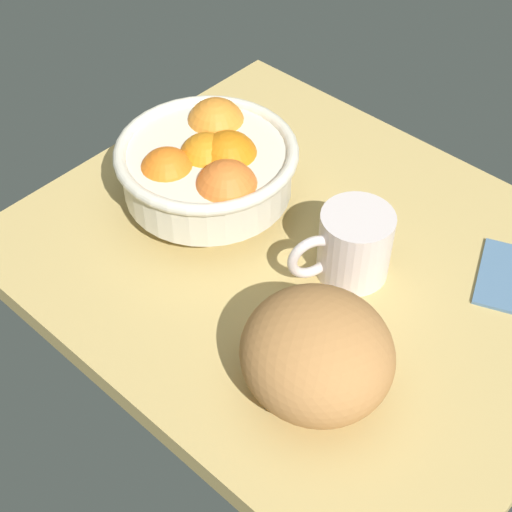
% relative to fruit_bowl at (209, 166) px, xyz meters
% --- Properties ---
extents(ground_plane, '(0.70, 0.58, 0.03)m').
position_rel_fruit_bowl_xyz_m(ground_plane, '(0.15, 0.02, -0.08)').
color(ground_plane, tan).
extents(fruit_bowl, '(0.23, 0.23, 0.12)m').
position_rel_fruit_bowl_xyz_m(fruit_bowl, '(0.00, 0.00, 0.00)').
color(fruit_bowl, beige).
rests_on(fruit_bowl, ground).
extents(bread_loaf, '(0.22, 0.22, 0.11)m').
position_rel_fruit_bowl_xyz_m(bread_loaf, '(0.28, -0.13, -0.01)').
color(bread_loaf, '#BA7D44').
rests_on(bread_loaf, ground).
extents(mug, '(0.09, 0.12, 0.09)m').
position_rel_fruit_bowl_xyz_m(mug, '(0.21, 0.03, -0.02)').
color(mug, silver).
rests_on(mug, ground).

